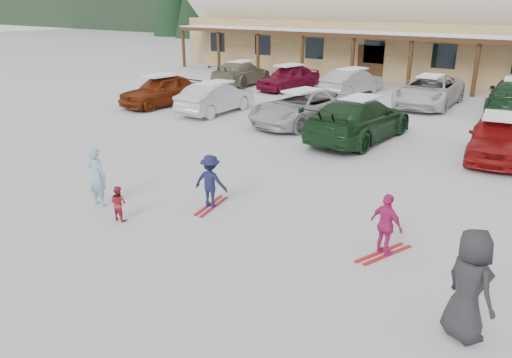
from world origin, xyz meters
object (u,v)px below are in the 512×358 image
Objects in this scene: toddler_red at (118,203)px; parked_car_4 at (497,137)px; parked_car_0 at (162,91)px; parked_car_10 at (429,91)px; parked_car_7 at (241,73)px; parked_car_2 at (302,107)px; parked_car_9 at (352,81)px; child_navy at (211,181)px; parked_car_8 at (289,78)px; child_magenta at (386,225)px; adult_skier at (97,177)px; parked_car_1 at (216,98)px; day_lodge at (377,15)px; parked_car_3 at (359,119)px; bystander_dark at (469,285)px.

toddler_red is 12.02m from parked_car_4.
parked_car_0 is 13.00m from parked_car_10.
parked_car_7 is at bearing -67.21° from toddler_red.
parked_car_9 is at bearing 108.30° from parked_car_2.
parked_car_8 is (-8.07, 15.73, 0.04)m from child_navy.
toddler_red is 0.20× the size of parked_car_9.
child_magenta is at bearing 127.20° from parked_car_7.
parked_car_8 is at bearing 133.80° from parked_car_2.
child_navy is 0.25× the size of parked_car_10.
parked_car_10 is at bearing -55.96° from child_magenta.
parked_car_10 is (-0.02, 15.90, 0.06)m from child_navy.
adult_skier is at bearing 20.94° from child_navy.
parked_car_1 is (-7.26, 8.46, 0.02)m from child_navy.
parked_car_7 reaches higher than parked_car_9.
adult_skier is at bearing -101.47° from parked_car_10.
day_lodge reaches higher than parked_car_7.
parked_car_8 is at bearing -42.84° from parked_car_3.
bystander_dark is at bearing 128.24° from parked_car_9.
parked_car_1 is at bearing -68.32° from adult_skier.
parked_car_7 is at bearing -66.53° from adult_skier.
parked_car_3 is (2.41, 9.62, 0.03)m from adult_skier.
day_lodge is 19.05m from parked_car_2.
parked_car_0 reaches higher than parked_car_10.
parked_car_8 reaches higher than parked_car_7.
bystander_dark reaches higher than parked_car_9.
adult_skier reaches higher than parked_car_10.
parked_car_10 is at bearing -101.95° from adult_skier.
parked_car_10 is (7.24, 7.44, 0.04)m from parked_car_1.
parked_car_2 reaches higher than parked_car_1.
parked_car_8 is at bearing 140.88° from parked_car_4.
parked_car_0 is at bearing 62.25° from parked_car_9.
toddler_red is at bearing 111.57° from parked_car_7.
parked_car_0 is 1.04× the size of parked_car_9.
parked_car_10 reaches higher than parked_car_8.
day_lodge reaches higher than parked_car_0.
parked_car_7 is at bearing -106.81° from day_lodge.
day_lodge reaches higher than parked_car_4.
day_lodge is 12.41m from parked_car_7.
day_lodge reaches higher than parked_car_8.
parked_car_10 is at bearing 176.95° from parked_car_9.
parked_car_4 is (11.94, 0.13, 0.02)m from parked_car_1.
toddler_red is 0.19× the size of parked_car_0.
parked_car_2 is 1.21× the size of parked_car_8.
parked_car_10 is (8.05, 0.17, 0.02)m from parked_car_8.
parked_car_0 is at bearing -51.79° from child_navy.
parked_car_7 is at bearing 102.33° from parked_car_0.
parked_car_0 is 7.94m from parked_car_8.
parked_car_4 is at bearing -132.41° from child_navy.
day_lodge is at bearing -84.42° from toddler_red.
bystander_dark reaches higher than parked_car_10.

